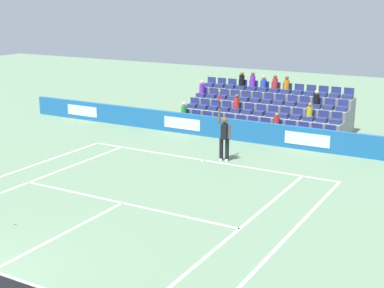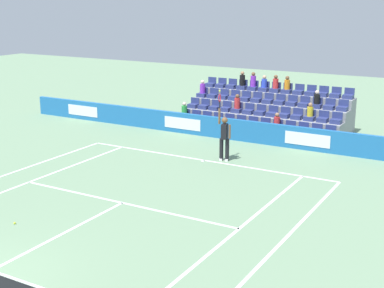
{
  "view_description": "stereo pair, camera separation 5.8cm",
  "coord_description": "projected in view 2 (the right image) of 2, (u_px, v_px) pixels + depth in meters",
  "views": [
    {
      "loc": [
        -10.09,
        6.82,
        6.34
      ],
      "look_at": [
        -0.35,
        -10.29,
        1.1
      ],
      "focal_mm": 51.43,
      "sensor_mm": 36.0,
      "label": 1
    },
    {
      "loc": [
        -10.14,
        6.8,
        6.34
      ],
      "look_at": [
        -0.35,
        -10.29,
        1.1
      ],
      "focal_mm": 51.43,
      "sensor_mm": 36.0,
      "label": 2
    }
  ],
  "objects": [
    {
      "name": "line_baseline",
      "position": [
        204.0,
        160.0,
        22.17
      ],
      "size": [
        10.97,
        0.1,
        0.01
      ],
      "primitive_type": "cube",
      "color": "white",
      "rests_on": "ground"
    },
    {
      "name": "line_centre_mark",
      "position": [
        203.0,
        161.0,
        22.08
      ],
      "size": [
        0.1,
        0.2,
        0.01
      ],
      "primitive_type": "cube",
      "color": "white",
      "rests_on": "ground"
    },
    {
      "name": "stadium_stand",
      "position": [
        267.0,
        115.0,
        27.48
      ],
      "size": [
        8.06,
        3.8,
        2.63
      ],
      "color": "gray",
      "rests_on": "ground"
    },
    {
      "name": "line_doubles_sideline_right",
      "position": [
        279.0,
        245.0,
        14.55
      ],
      "size": [
        0.1,
        11.89,
        0.01
      ],
      "primitive_type": "cube",
      "color": "white",
      "rests_on": "ground"
    },
    {
      "name": "sponsor_barrier",
      "position": [
        242.0,
        131.0,
        25.06
      ],
      "size": [
        24.89,
        0.22,
        0.98
      ],
      "color": "#1E66AD",
      "rests_on": "ground"
    },
    {
      "name": "loose_tennis_ball",
      "position": [
        15.0,
        223.0,
        15.9
      ],
      "size": [
        0.07,
        0.07,
        0.07
      ],
      "primitive_type": "sphere",
      "color": "#D1E533",
      "rests_on": "ground"
    },
    {
      "name": "tennis_player",
      "position": [
        224.0,
        137.0,
        21.91
      ],
      "size": [
        0.53,
        0.4,
        2.85
      ],
      "color": "black",
      "rests_on": "ground"
    },
    {
      "name": "line_centre_service",
      "position": [
        51.0,
        240.0,
        14.88
      ],
      "size": [
        0.1,
        6.4,
        0.01
      ],
      "primitive_type": "cube",
      "color": "white",
      "rests_on": "ground"
    },
    {
      "name": "line_service",
      "position": [
        122.0,
        203.0,
        17.57
      ],
      "size": [
        8.23,
        0.1,
        0.01
      ],
      "primitive_type": "cube",
      "color": "white",
      "rests_on": "ground"
    },
    {
      "name": "line_singles_sideline_left",
      "position": [
        19.0,
        186.0,
        19.16
      ],
      "size": [
        0.1,
        11.89,
        0.01
      ],
      "primitive_type": "cube",
      "color": "white",
      "rests_on": "ground"
    },
    {
      "name": "line_singles_sideline_right",
      "position": [
        232.0,
        235.0,
        15.21
      ],
      "size": [
        0.1,
        11.89,
        0.01
      ],
      "primitive_type": "cube",
      "color": "white",
      "rests_on": "ground"
    }
  ]
}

